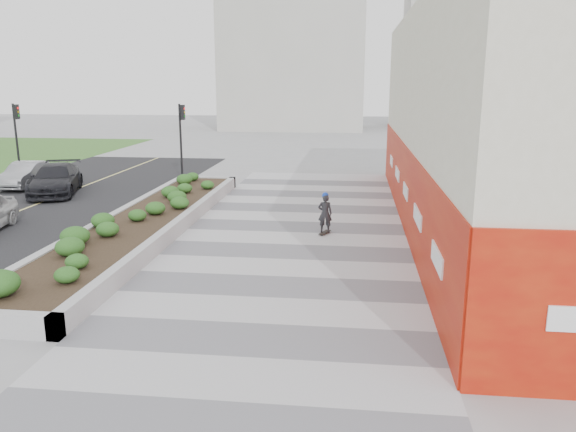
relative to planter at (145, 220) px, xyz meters
name	(u,v)px	position (x,y,z in m)	size (l,w,h in m)	color
ground	(263,313)	(5.50, -7.00, -0.42)	(160.00, 160.00, 0.00)	gray
walkway	(279,272)	(5.50, -4.00, -0.41)	(8.00, 36.00, 0.01)	#A8A8AD
building	(492,121)	(12.48, 1.98, 3.56)	(6.04, 24.08, 8.00)	beige
planter	(145,220)	(0.00, 0.00, 0.00)	(3.00, 18.00, 0.90)	#9E9EA0
traffic_signal_near	(182,131)	(-1.73, 10.50, 2.34)	(0.33, 0.28, 4.20)	black
traffic_signal_far	(17,130)	(-10.93, 10.00, 2.34)	(0.33, 0.28, 4.20)	black
distant_bldg_north_l	(295,41)	(0.50, 48.00, 9.58)	(16.00, 12.00, 20.00)	#ADAAA3
distant_bldg_north_r	(466,25)	(20.50, 53.00, 11.58)	(14.00, 10.00, 24.00)	#ADAAA3
manhole_cover	(297,272)	(6.00, -4.00, -0.42)	(0.44, 0.44, 0.01)	#595654
skateboarder	(325,213)	(6.59, 0.30, 0.36)	(0.51, 0.74, 1.53)	beige
car_silver	(26,175)	(-9.36, 7.89, 0.23)	(1.38, 3.94, 1.30)	#999AA0
car_dark	(56,179)	(-6.85, 6.28, 0.30)	(2.00, 4.92, 1.43)	black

